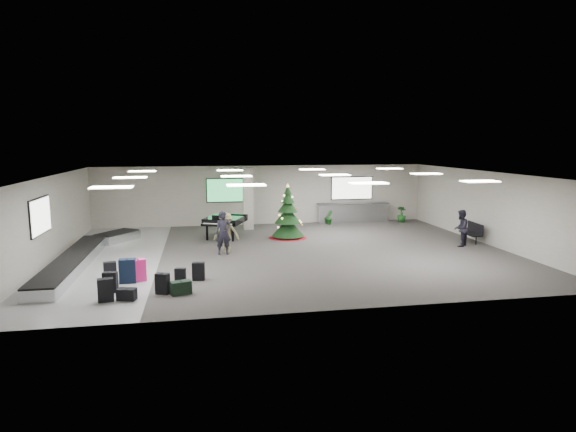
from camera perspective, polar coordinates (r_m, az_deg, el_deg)
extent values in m
plane|color=#322E2D|center=(19.75, -0.18, -4.31)|extent=(18.00, 18.00, 0.00)
cube|color=#9D978F|center=(26.31, -2.89, 2.50)|extent=(18.00, 0.02, 3.20)
cube|color=#9D978F|center=(12.74, 5.43, -4.29)|extent=(18.00, 0.02, 3.20)
cube|color=#9D978F|center=(19.95, -26.54, -0.43)|extent=(0.02, 14.00, 3.20)
cube|color=#9D978F|center=(22.82, 22.66, 0.87)|extent=(0.02, 14.00, 3.20)
cube|color=silver|center=(19.28, -0.19, 5.00)|extent=(18.00, 14.00, 0.02)
cube|color=gray|center=(19.78, -20.64, -4.85)|extent=(4.00, 14.00, 0.01)
cube|color=#AFA8A0|center=(24.82, -4.76, 2.10)|extent=(0.50, 0.50, 3.20)
cube|color=green|center=(26.05, -7.25, 3.04)|extent=(2.20, 0.08, 1.30)
cube|color=white|center=(27.34, 7.58, 3.30)|extent=(2.40, 0.08, 1.30)
cube|color=white|center=(18.94, -27.29, -0.01)|extent=(0.08, 2.10, 1.30)
cube|color=white|center=(15.21, -20.18, 3.22)|extent=(1.20, 0.60, 0.04)
cube|color=white|center=(19.16, -18.19, 4.35)|extent=(1.20, 0.60, 0.04)
cube|color=white|center=(23.12, -16.88, 5.10)|extent=(1.20, 0.60, 0.04)
cube|color=white|center=(15.06, -4.99, 3.67)|extent=(1.20, 0.60, 0.04)
cube|color=white|center=(19.03, -6.14, 4.72)|extent=(1.20, 0.60, 0.04)
cube|color=white|center=(23.02, -6.90, 5.40)|extent=(1.20, 0.60, 0.04)
cube|color=white|center=(15.94, 9.51, 3.87)|extent=(1.20, 0.60, 0.04)
cube|color=white|center=(19.74, 5.56, 4.87)|extent=(1.20, 0.60, 0.04)
cube|color=white|center=(23.60, 2.88, 5.53)|extent=(1.20, 0.60, 0.04)
cube|color=white|center=(17.70, 21.81, 3.84)|extent=(1.20, 0.60, 0.04)
cube|color=white|center=(21.19, 16.06, 4.83)|extent=(1.20, 0.60, 0.04)
cube|color=white|center=(24.83, 11.95, 5.51)|extent=(1.20, 0.60, 0.04)
cube|color=silver|center=(19.00, -24.17, -5.03)|extent=(1.00, 8.00, 0.38)
cube|color=black|center=(18.95, -24.21, -4.41)|extent=(0.95, 7.90, 0.05)
cube|color=silver|center=(23.25, -19.61, -2.35)|extent=(1.97, 2.21, 0.38)
cube|color=black|center=(23.21, -19.63, -1.84)|extent=(1.87, 2.10, 0.05)
cube|color=silver|center=(27.22, 7.72, 0.36)|extent=(4.00, 0.60, 1.05)
cube|color=#2D2D30|center=(27.15, 7.74, 1.48)|extent=(4.05, 0.65, 0.04)
cube|color=black|center=(14.65, -20.81, -8.22)|extent=(0.47, 0.32, 0.67)
cube|color=black|center=(14.56, -20.88, -6.92)|extent=(0.06, 0.15, 0.02)
cube|color=black|center=(14.88, -14.65, -7.75)|extent=(0.45, 0.36, 0.62)
cube|color=black|center=(14.79, -14.70, -6.57)|extent=(0.08, 0.13, 0.02)
cube|color=#DB1C73|center=(16.35, -17.34, -6.18)|extent=(0.53, 0.42, 0.73)
cube|color=black|center=(16.26, -17.40, -4.90)|extent=(0.09, 0.16, 0.02)
cube|color=black|center=(16.05, -10.56, -6.45)|extent=(0.42, 0.27, 0.59)
cube|color=black|center=(15.97, -10.59, -5.40)|extent=(0.05, 0.13, 0.02)
cube|color=black|center=(16.27, -18.47, -6.20)|extent=(0.51, 0.30, 0.78)
cube|color=black|center=(16.18, -18.54, -4.82)|extent=(0.03, 0.18, 0.02)
cube|color=black|center=(15.50, -20.31, -7.36)|extent=(0.44, 0.28, 0.62)
cube|color=black|center=(15.41, -20.38, -6.22)|extent=(0.05, 0.14, 0.02)
cube|color=black|center=(14.75, -12.58, -8.29)|extent=(0.66, 0.47, 0.40)
cube|color=black|center=(14.69, -12.60, -7.51)|extent=(0.09, 0.18, 0.02)
cube|color=black|center=(15.86, -12.65, -6.91)|extent=(0.37, 0.25, 0.48)
cube|color=black|center=(15.79, -12.68, -6.04)|extent=(0.05, 0.11, 0.02)
cube|color=black|center=(16.90, -20.34, -6.10)|extent=(0.44, 0.31, 0.59)
cube|color=black|center=(16.83, -20.40, -5.10)|extent=(0.06, 0.14, 0.02)
cube|color=black|center=(14.63, -18.56, -8.79)|extent=(0.58, 0.41, 0.34)
cube|color=black|center=(14.58, -18.60, -8.12)|extent=(0.07, 0.17, 0.02)
cone|color=maroon|center=(22.67, -0.03, -2.45)|extent=(1.80, 1.80, 0.11)
cylinder|color=#3F2819|center=(22.64, -0.03, -2.00)|extent=(0.11, 0.11, 0.47)
cone|color=black|center=(22.59, -0.03, -1.29)|extent=(1.52, 1.52, 0.85)
cone|color=black|center=(22.50, -0.03, 0.14)|extent=(1.23, 1.23, 0.76)
cone|color=black|center=(22.43, -0.03, 1.33)|extent=(0.95, 0.95, 0.66)
cone|color=black|center=(22.38, -0.03, 2.30)|extent=(0.66, 0.66, 0.57)
cone|color=black|center=(22.35, -0.03, 3.14)|extent=(0.38, 0.38, 0.43)
cone|color=#FFE566|center=(22.33, -0.03, 3.68)|extent=(0.15, 0.15, 0.17)
cube|color=black|center=(22.75, -7.47, -0.45)|extent=(2.18, 2.30, 0.29)
cube|color=black|center=(21.85, -8.34, -1.07)|extent=(1.51, 0.87, 0.10)
cube|color=white|center=(21.81, -8.37, -0.93)|extent=(1.30, 0.65, 0.02)
cube|color=black|center=(22.04, -8.12, -0.22)|extent=(0.68, 0.31, 0.23)
cylinder|color=black|center=(22.38, -9.58, -1.95)|extent=(0.10, 0.10, 0.71)
cylinder|color=black|center=(21.96, -6.55, -2.09)|extent=(0.10, 0.10, 0.71)
cylinder|color=black|center=(23.51, -6.85, -1.38)|extent=(0.10, 0.10, 0.71)
cube|color=black|center=(23.14, 20.80, -1.96)|extent=(0.58, 1.43, 0.06)
cylinder|color=black|center=(22.71, 21.50, -2.72)|extent=(0.06, 0.06, 0.37)
cylinder|color=black|center=(23.65, 20.08, -2.21)|extent=(0.06, 0.06, 0.37)
cube|color=black|center=(23.21, 21.29, -1.30)|extent=(0.17, 1.39, 0.46)
imported|color=black|center=(19.39, -7.67, -2.00)|extent=(0.68, 0.48, 1.75)
imported|color=olive|center=(19.75, -7.30, -1.97)|extent=(1.14, 0.78, 1.63)
imported|color=black|center=(21.99, 19.80, -1.37)|extent=(0.98, 0.97, 1.59)
imported|color=#164618|center=(26.39, 4.90, -0.17)|extent=(0.49, 0.53, 0.77)
imported|color=#164618|center=(27.75, 13.32, 0.21)|extent=(0.71, 0.71, 0.91)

